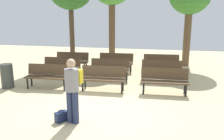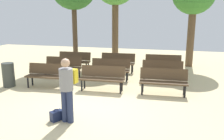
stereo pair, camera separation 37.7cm
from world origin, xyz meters
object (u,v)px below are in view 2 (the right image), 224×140
at_px(bench_r0_c1, 102,77).
at_px(visitor_with_backpack, 67,86).
at_px(bench_r0_c0, 48,74).
at_px(bench_r2_c1, 118,61).
at_px(bench_r2_c2, 163,63).
at_px(bench_r0_c2, 163,80).
at_px(bench_r1_c0, 63,66).
at_px(trash_bin, 8,75).
at_px(bench_r1_c2, 162,70).
at_px(bench_r2_c0, 74,60).
at_px(handbag, 57,115).
at_px(bench_r1_c1, 110,68).

xyz_separation_m(bench_r0_c1, visitor_with_backpack, (-0.12, -2.66, 0.43)).
xyz_separation_m(bench_r0_c0, bench_r2_c1, (1.98, 2.97, 0.00)).
distance_m(bench_r0_c0, bench_r2_c2, 5.09).
bearing_deg(bench_r2_c1, bench_r0_c2, -53.08).
relative_size(bench_r0_c2, visitor_with_backpack, 0.98).
bearing_deg(bench_r2_c1, bench_r0_c1, -90.38).
height_order(bench_r0_c0, bench_r1_c0, same).
xyz_separation_m(bench_r0_c0, visitor_with_backpack, (1.95, -2.54, 0.43)).
xyz_separation_m(bench_r2_c1, trash_bin, (-3.47, -3.26, -0.05)).
xyz_separation_m(bench_r0_c1, bench_r1_c0, (-2.15, 1.31, 0.00)).
bearing_deg(bench_r1_c2, bench_r0_c1, -144.38).
bearing_deg(bench_r2_c2, bench_r1_c0, -162.27).
relative_size(bench_r0_c1, bench_r2_c1, 1.00).
xyz_separation_m(bench_r2_c1, bench_r2_c2, (2.09, 0.09, 0.00)).
relative_size(bench_r2_c0, trash_bin, 1.78).
xyz_separation_m(bench_r0_c0, bench_r1_c2, (4.10, 1.65, 0.00)).
xyz_separation_m(bench_r0_c2, bench_r1_c0, (-4.29, 1.20, 0.00)).
bearing_deg(bench_r0_c0, handbag, -60.82).
xyz_separation_m(bench_r1_c0, bench_r2_c1, (2.06, 1.54, 0.00)).
distance_m(bench_r0_c1, bench_r1_c0, 2.52).
bearing_deg(bench_r2_c1, handbag, -95.80).
height_order(bench_r1_c2, bench_r2_c0, same).
bearing_deg(bench_r1_c0, visitor_with_backpack, -66.34).
bearing_deg(bench_r1_c1, visitor_with_backpack, -94.98).
bearing_deg(bench_r2_c2, visitor_with_backpack, -114.40).
bearing_deg(bench_r1_c0, bench_r1_c2, -0.48).
relative_size(bench_r2_c2, handbag, 4.44).
xyz_separation_m(bench_r1_c2, visitor_with_backpack, (-2.15, -4.18, 0.43)).
distance_m(handbag, trash_bin, 3.87).
distance_m(bench_r1_c0, trash_bin, 2.23).
relative_size(bench_r0_c0, bench_r0_c2, 1.00).
relative_size(bench_r1_c1, handbag, 4.45).
bearing_deg(bench_r1_c2, bench_r2_c2, 89.80).
xyz_separation_m(bench_r2_c0, bench_r2_c1, (2.14, 0.15, 0.00)).
bearing_deg(bench_r1_c1, bench_r1_c2, -0.73).
distance_m(visitor_with_backpack, trash_bin, 4.13).
bearing_deg(bench_r1_c1, handbag, -99.44).
bearing_deg(visitor_with_backpack, trash_bin, -24.86).
height_order(bench_r0_c0, bench_r0_c2, same).
distance_m(bench_r0_c0, bench_r0_c2, 4.22).
bearing_deg(trash_bin, bench_r0_c0, 11.21).
xyz_separation_m(bench_r2_c2, visitor_with_backpack, (-2.12, -5.59, 0.43)).
bearing_deg(visitor_with_backpack, bench_r0_c0, -44.11).
height_order(bench_r0_c1, bench_r2_c2, same).
xyz_separation_m(bench_r1_c1, bench_r1_c2, (2.09, 0.13, 0.00)).
relative_size(bench_r0_c0, visitor_with_backpack, 0.98).
bearing_deg(trash_bin, bench_r1_c2, 19.19).
bearing_deg(trash_bin, bench_r2_c1, 43.28).
xyz_separation_m(bench_r2_c0, trash_bin, (-1.33, -3.11, -0.05)).
bearing_deg(bench_r1_c1, bench_r2_c2, 32.50).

